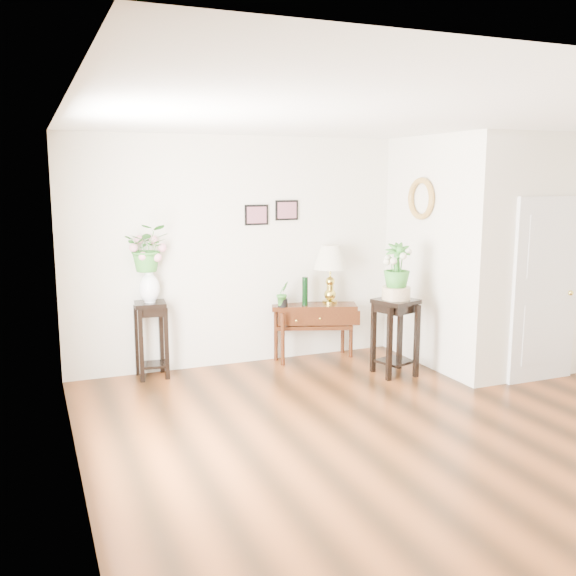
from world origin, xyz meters
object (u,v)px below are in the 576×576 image
table_lamp (330,276)px  plant_stand_a (151,340)px  console_table (314,332)px  plant_stand_b (395,337)px

table_lamp → plant_stand_a: table_lamp is taller
table_lamp → plant_stand_a: size_ratio=0.85×
console_table → table_lamp: bearing=19.8°
plant_stand_a → plant_stand_b: size_ratio=0.99×
console_table → plant_stand_b: 1.14m
console_table → plant_stand_a: plant_stand_a is taller
plant_stand_a → plant_stand_b: 2.84m
table_lamp → plant_stand_b: table_lamp is taller
table_lamp → plant_stand_a: 2.37m
table_lamp → plant_stand_a: bearing=179.7°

